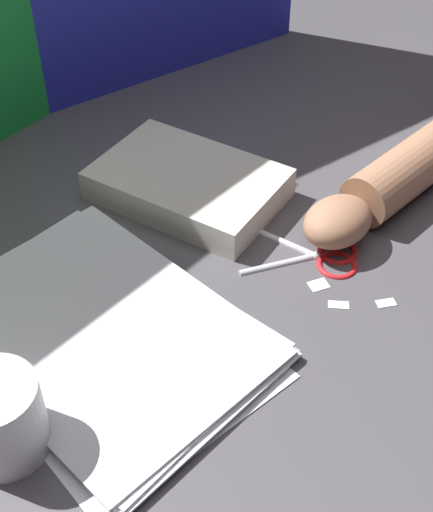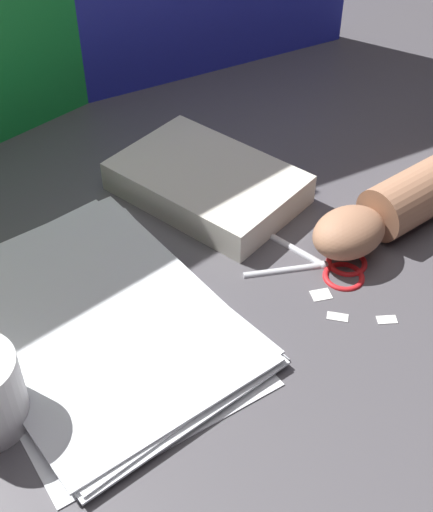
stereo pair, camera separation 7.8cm
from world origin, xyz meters
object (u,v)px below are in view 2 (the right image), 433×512
object	(u,v)px
scissors	(327,264)
hand_forearm	(418,194)
book_closed	(207,183)
paper_stack	(96,321)

from	to	relation	value
scissors	hand_forearm	size ratio (longest dim) A/B	0.47
hand_forearm	scissors	bearing A→B (deg)	-178.08
book_closed	scissors	bearing A→B (deg)	-80.66
paper_stack	book_closed	size ratio (longest dim) A/B	1.38
book_closed	scissors	size ratio (longest dim) A/B	1.73
book_closed	hand_forearm	size ratio (longest dim) A/B	0.82
book_closed	hand_forearm	xyz separation A→B (m)	(0.19, -0.19, 0.01)
scissors	paper_stack	bearing A→B (deg)	163.68
scissors	hand_forearm	world-z (taller)	hand_forearm
book_closed	paper_stack	bearing A→B (deg)	-153.07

